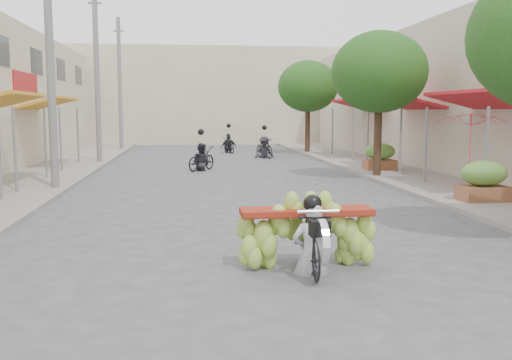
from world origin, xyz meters
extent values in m
plane|color=#535458|center=(0.00, 0.00, 0.00)|extent=(120.00, 120.00, 0.00)
cube|color=gray|center=(-7.00, 15.00, 0.06)|extent=(4.00, 60.00, 0.12)
cube|color=gray|center=(7.00, 15.00, 0.06)|extent=(4.00, 60.00, 0.12)
cube|color=#C48620|center=(-7.12, 13.00, 2.75)|extent=(1.77, 4.00, 0.53)
cylinder|color=slate|center=(-6.30, 11.20, 1.27)|extent=(0.08, 0.08, 2.55)
cylinder|color=slate|center=(-6.30, 14.80, 1.27)|extent=(0.08, 0.08, 2.55)
cube|color=#C48620|center=(-7.12, 19.00, 2.75)|extent=(1.77, 4.00, 0.53)
cylinder|color=slate|center=(-6.30, 17.20, 1.27)|extent=(0.08, 0.08, 2.55)
cylinder|color=slate|center=(-6.30, 20.80, 1.27)|extent=(0.08, 0.08, 2.55)
cube|color=#A3151B|center=(-8.00, 19.00, 3.60)|extent=(0.10, 3.50, 0.80)
cube|color=#1E2328|center=(-8.02, 16.00, 4.60)|extent=(0.08, 2.00, 1.10)
cube|color=#1E2328|center=(-8.02, 21.00, 4.60)|extent=(0.08, 2.00, 1.10)
cube|color=#1E2328|center=(-8.02, 26.00, 4.60)|extent=(0.08, 2.00, 1.10)
cube|color=#1E2328|center=(-8.02, 31.00, 4.60)|extent=(0.08, 2.00, 1.10)
cube|color=#AA161D|center=(7.12, 10.00, 2.75)|extent=(1.77, 4.20, 0.53)
cylinder|color=slate|center=(6.30, 8.10, 1.27)|extent=(0.08, 0.08, 2.55)
cylinder|color=slate|center=(6.30, 11.90, 1.27)|extent=(0.08, 0.08, 2.55)
cube|color=#AA161D|center=(7.12, 16.00, 2.75)|extent=(1.77, 4.20, 0.53)
cylinder|color=slate|center=(6.30, 14.10, 1.27)|extent=(0.08, 0.08, 2.55)
cylinder|color=slate|center=(6.30, 17.90, 1.27)|extent=(0.08, 0.08, 2.55)
cube|color=#AA161D|center=(7.12, 22.00, 2.75)|extent=(1.77, 4.20, 0.53)
cylinder|color=slate|center=(6.30, 20.10, 1.27)|extent=(0.08, 0.08, 2.55)
cylinder|color=slate|center=(6.30, 23.90, 1.27)|extent=(0.08, 0.08, 2.55)
cube|color=beige|center=(0.00, 38.00, 3.50)|extent=(20.00, 6.00, 7.00)
cylinder|color=slate|center=(-5.40, 12.00, 4.00)|extent=(0.24, 0.24, 8.00)
cylinder|color=slate|center=(-5.40, 21.00, 4.00)|extent=(0.24, 0.24, 8.00)
cube|color=slate|center=(-5.40, 21.00, 7.20)|extent=(0.60, 0.08, 0.08)
cylinder|color=slate|center=(-5.40, 30.00, 4.00)|extent=(0.24, 0.24, 8.00)
cube|color=slate|center=(-5.40, 30.00, 7.20)|extent=(0.60, 0.08, 0.08)
cylinder|color=#3A2719|center=(5.40, 14.00, 1.60)|extent=(0.28, 0.28, 3.20)
ellipsoid|color=#225017|center=(5.40, 14.00, 3.80)|extent=(3.40, 3.40, 2.90)
cylinder|color=#3A2719|center=(5.40, 26.00, 1.60)|extent=(0.28, 0.28, 3.20)
ellipsoid|color=#225017|center=(5.40, 26.00, 3.80)|extent=(3.40, 3.40, 2.90)
cube|color=brown|center=(6.20, 8.00, 0.37)|extent=(1.20, 0.80, 0.50)
ellipsoid|color=#599538|center=(6.20, 8.00, 0.95)|extent=(1.20, 0.88, 0.66)
cube|color=brown|center=(6.20, 16.00, 0.37)|extent=(1.20, 0.80, 0.50)
ellipsoid|color=#599538|center=(6.20, 16.00, 0.95)|extent=(1.20, 0.88, 0.66)
imported|color=black|center=(0.42, 2.42, 0.50)|extent=(0.58, 1.72, 0.99)
cylinder|color=silver|center=(0.42, 1.77, 0.62)|extent=(0.10, 0.66, 0.66)
cube|color=black|center=(0.42, 1.87, 0.80)|extent=(0.28, 0.22, 0.22)
cylinder|color=silver|center=(0.42, 1.97, 1.02)|extent=(0.60, 0.05, 0.05)
cube|color=maroon|center=(0.42, 2.77, 0.88)|extent=(2.05, 0.55, 0.10)
imported|color=silver|center=(0.42, 2.37, 1.10)|extent=(0.58, 0.43, 1.61)
sphere|color=black|center=(0.42, 2.34, 1.88)|extent=(0.28, 0.28, 0.28)
imported|color=red|center=(6.01, 8.41, 2.45)|extent=(2.34, 2.34, 1.69)
imported|color=white|center=(6.18, 15.98, 0.89)|extent=(0.87, 0.67, 1.55)
imported|color=black|center=(-0.84, 17.50, 0.48)|extent=(1.48, 1.77, 0.96)
imported|color=#27262E|center=(-0.84, 17.50, 1.12)|extent=(0.93, 0.84, 1.65)
sphere|color=black|center=(-0.84, 17.50, 1.58)|extent=(0.26, 0.26, 0.26)
imported|color=black|center=(2.56, 23.29, 0.53)|extent=(1.10, 1.88, 1.07)
imported|color=#27262E|center=(2.56, 23.29, 1.12)|extent=(1.18, 0.87, 1.65)
sphere|color=black|center=(2.56, 23.29, 1.58)|extent=(0.26, 0.26, 0.26)
imported|color=black|center=(1.00, 27.12, 0.44)|extent=(0.95, 1.68, 0.89)
imported|color=#27262E|center=(1.00, 27.12, 1.12)|extent=(1.07, 0.77, 1.65)
sphere|color=black|center=(1.00, 27.12, 1.58)|extent=(0.26, 0.26, 0.26)
camera|label=1|loc=(-1.41, -5.79, 2.43)|focal=40.00mm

